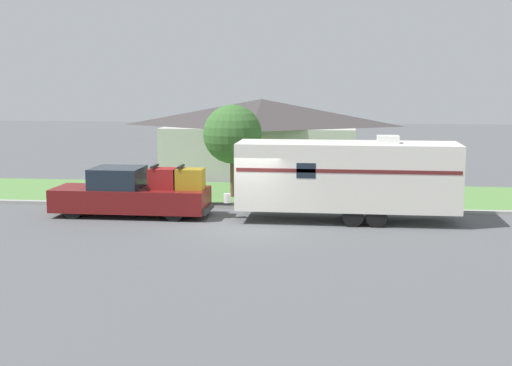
{
  "coord_description": "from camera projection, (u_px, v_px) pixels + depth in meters",
  "views": [
    {
      "loc": [
        3.49,
        -25.21,
        5.44
      ],
      "look_at": [
        0.2,
        1.68,
        1.4
      ],
      "focal_mm": 50.0,
      "sensor_mm": 36.0,
      "label": 1
    }
  ],
  "objects": [
    {
      "name": "house_across_street",
      "position": [
        262.0,
        136.0,
        39.92
      ],
      "size": [
        11.2,
        6.66,
        4.23
      ],
      "color": "#B2B2A8",
      "rests_on": "ground_plane"
    },
    {
      "name": "mailbox",
      "position": [
        316.0,
        182.0,
        30.3
      ],
      "size": [
        0.48,
        0.2,
        1.33
      ],
      "color": "brown",
      "rests_on": "ground_plane"
    },
    {
      "name": "tree_in_yard",
      "position": [
        233.0,
        134.0,
        32.15
      ],
      "size": [
        2.68,
        2.68,
        4.22
      ],
      "color": "brown",
      "rests_on": "ground_plane"
    },
    {
      "name": "travel_trailer",
      "position": [
        347.0,
        176.0,
        26.92
      ],
      "size": [
        9.3,
        2.38,
        3.28
      ],
      "color": "black",
      "rests_on": "ground_plane"
    },
    {
      "name": "lawn_strip",
      "position": [
        267.0,
        194.0,
        33.23
      ],
      "size": [
        80.0,
        7.0,
        0.03
      ],
      "color": "#568442",
      "rests_on": "ground_plane"
    },
    {
      "name": "pickup_truck",
      "position": [
        133.0,
        194.0,
        28.05
      ],
      "size": [
        6.2,
        2.07,
        2.03
      ],
      "color": "black",
      "rests_on": "ground_plane"
    },
    {
      "name": "curb_strip",
      "position": [
        257.0,
        207.0,
        29.64
      ],
      "size": [
        80.0,
        0.3,
        0.14
      ],
      "color": "#999993",
      "rests_on": "ground_plane"
    },
    {
      "name": "ground_plane",
      "position": [
        245.0,
        228.0,
        25.97
      ],
      "size": [
        120.0,
        120.0,
        0.0
      ],
      "primitive_type": "plane",
      "color": "#515456"
    }
  ]
}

